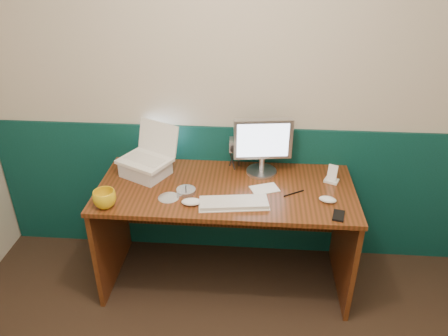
# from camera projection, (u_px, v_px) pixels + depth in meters

# --- Properties ---
(back_wall) EXTENTS (3.50, 0.04, 2.50)m
(back_wall) POSITION_uv_depth(u_px,v_px,m) (241.00, 91.00, 2.80)
(back_wall) COLOR #BFB4A1
(back_wall) RESTS_ON ground
(wainscot) EXTENTS (3.48, 0.02, 1.00)m
(wainscot) POSITION_uv_depth(u_px,v_px,m) (239.00, 191.00, 3.15)
(wainscot) COLOR #073026
(wainscot) RESTS_ON ground
(desk) EXTENTS (1.60, 0.70, 0.75)m
(desk) POSITION_uv_depth(u_px,v_px,m) (226.00, 235.00, 2.90)
(desk) COLOR #3C210B
(desk) RESTS_ON ground
(laptop_riser) EXTENTS (0.34, 0.32, 0.09)m
(laptop_riser) POSITION_uv_depth(u_px,v_px,m) (146.00, 169.00, 2.83)
(laptop_riser) COLOR silver
(laptop_riser) RESTS_ON desk
(laptop) EXTENTS (0.38, 0.35, 0.26)m
(laptop) POSITION_uv_depth(u_px,v_px,m) (143.00, 144.00, 2.75)
(laptop) COLOR white
(laptop) RESTS_ON laptop_riser
(monitor) EXTENTS (0.38, 0.15, 0.37)m
(monitor) POSITION_uv_depth(u_px,v_px,m) (263.00, 147.00, 2.79)
(monitor) COLOR #B3B3B8
(monitor) RESTS_ON desk
(keyboard) EXTENTS (0.41, 0.18, 0.02)m
(keyboard) POSITION_uv_depth(u_px,v_px,m) (234.00, 203.00, 2.54)
(keyboard) COLOR silver
(keyboard) RESTS_ON desk
(mouse_right) EXTENTS (0.12, 0.09, 0.03)m
(mouse_right) POSITION_uv_depth(u_px,v_px,m) (328.00, 199.00, 2.57)
(mouse_right) COLOR white
(mouse_right) RESTS_ON desk
(mouse_left) EXTENTS (0.12, 0.08, 0.04)m
(mouse_left) POSITION_uv_depth(u_px,v_px,m) (191.00, 202.00, 2.54)
(mouse_left) COLOR white
(mouse_left) RESTS_ON desk
(mug) EXTENTS (0.16, 0.16, 0.11)m
(mug) POSITION_uv_depth(u_px,v_px,m) (105.00, 199.00, 2.51)
(mug) COLOR gold
(mug) RESTS_ON desk
(camcorder) EXTENTS (0.10, 0.15, 0.22)m
(camcorder) POSITION_uv_depth(u_px,v_px,m) (235.00, 152.00, 2.90)
(camcorder) COLOR #B2B2B7
(camcorder) RESTS_ON desk
(cd_spindle) EXTENTS (0.12, 0.12, 0.02)m
(cd_spindle) POSITION_uv_depth(u_px,v_px,m) (186.00, 191.00, 2.66)
(cd_spindle) COLOR #B3B9C4
(cd_spindle) RESTS_ON desk
(cd_loose_a) EXTENTS (0.13, 0.13, 0.00)m
(cd_loose_a) POSITION_uv_depth(u_px,v_px,m) (169.00, 198.00, 2.61)
(cd_loose_a) COLOR silver
(cd_loose_a) RESTS_ON desk
(pen) EXTENTS (0.13, 0.08, 0.01)m
(pen) POSITION_uv_depth(u_px,v_px,m) (294.00, 193.00, 2.65)
(pen) COLOR black
(pen) RESTS_ON desk
(papers) EXTENTS (0.20, 0.16, 0.00)m
(papers) POSITION_uv_depth(u_px,v_px,m) (265.00, 189.00, 2.70)
(papers) COLOR white
(papers) RESTS_ON desk
(dock) EXTENTS (0.10, 0.09, 0.02)m
(dock) POSITION_uv_depth(u_px,v_px,m) (331.00, 181.00, 2.78)
(dock) COLOR white
(dock) RESTS_ON desk
(music_player) EXTENTS (0.07, 0.05, 0.10)m
(music_player) POSITION_uv_depth(u_px,v_px,m) (332.00, 173.00, 2.75)
(music_player) COLOR white
(music_player) RESTS_ON dock
(pda) EXTENTS (0.08, 0.12, 0.01)m
(pda) POSITION_uv_depth(u_px,v_px,m) (339.00, 216.00, 2.44)
(pda) COLOR black
(pda) RESTS_ON desk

